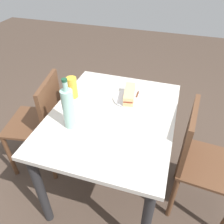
% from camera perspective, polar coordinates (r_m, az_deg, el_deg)
% --- Properties ---
extents(ground_plane, '(8.00, 8.00, 0.00)m').
position_cam_1_polar(ground_plane, '(2.04, 0.00, -16.90)').
color(ground_plane, '#47382D').
extents(dining_table, '(1.03, 0.82, 0.73)m').
position_cam_1_polar(dining_table, '(1.58, 0.00, -4.00)').
color(dining_table, beige).
rests_on(dining_table, ground).
extents(chair_far, '(0.43, 0.43, 0.87)m').
position_cam_1_polar(chair_far, '(1.65, 21.10, -10.78)').
color(chair_far, brown).
rests_on(chair_far, ground).
extents(chair_near, '(0.46, 0.46, 0.87)m').
position_cam_1_polar(chair_near, '(1.91, -17.37, -1.94)').
color(chair_near, brown).
rests_on(chair_near, ground).
extents(plate_near, '(0.23, 0.23, 0.01)m').
position_cam_1_polar(plate_near, '(1.64, 4.36, 3.36)').
color(plate_near, white).
rests_on(plate_near, dining_table).
extents(baguette_sandwich_near, '(0.23, 0.10, 0.07)m').
position_cam_1_polar(baguette_sandwich_near, '(1.62, 4.43, 4.57)').
color(baguette_sandwich_near, '#DBB77A').
rests_on(baguette_sandwich_near, plate_near).
extents(knife_near, '(0.18, 0.02, 0.01)m').
position_cam_1_polar(knife_near, '(1.64, 6.25, 3.72)').
color(knife_near, silver).
rests_on(knife_near, plate_near).
extents(water_bottle, '(0.07, 0.07, 0.33)m').
position_cam_1_polar(water_bottle, '(1.35, -11.00, 0.97)').
color(water_bottle, '#99C6B7').
rests_on(water_bottle, dining_table).
extents(beer_glass, '(0.07, 0.07, 0.16)m').
position_cam_1_polar(beer_glass, '(1.65, -10.10, 6.15)').
color(beer_glass, gold).
rests_on(beer_glass, dining_table).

